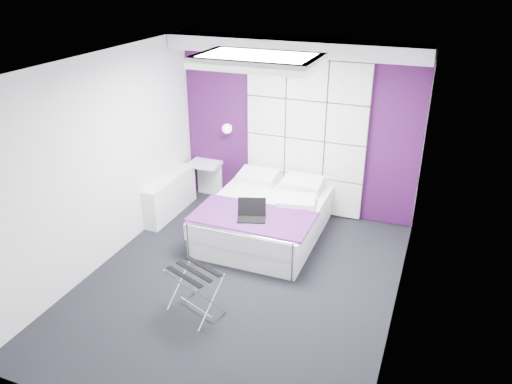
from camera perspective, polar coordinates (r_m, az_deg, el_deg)
floor at (r=6.12m, az=-1.92°, el=-10.34°), size 4.40×4.40×0.00m
ceiling at (r=5.09m, az=-2.35°, el=14.32°), size 4.40×4.40×0.00m
wall_back at (r=7.42m, az=4.70°, el=7.31°), size 3.60×0.00×3.60m
wall_left at (r=6.36m, az=-17.19°, el=3.22°), size 0.00×4.40×4.40m
wall_right at (r=5.10m, az=16.81°, el=-2.22°), size 0.00×4.40×4.40m
accent_wall at (r=7.41m, az=4.68°, el=7.29°), size 3.58×0.02×2.58m
soffit at (r=6.91m, az=4.42°, el=16.25°), size 3.58×0.50×0.20m
headboard at (r=7.36m, az=5.65°, el=6.07°), size 1.80×0.08×2.30m
skylight at (r=5.64m, az=0.18°, el=14.88°), size 1.36×0.86×0.12m
wall_lamp at (r=7.67m, az=-3.21°, el=7.32°), size 0.15×0.15×0.15m
radiator at (r=7.66m, az=-9.76°, el=-0.42°), size 0.22×1.20×0.60m
bed at (r=6.96m, az=1.02°, el=-2.94°), size 1.56×1.88×0.67m
nightstand at (r=8.01m, az=-5.83°, el=3.24°), size 0.48×0.38×0.05m
luggage_rack at (r=5.57m, az=-6.95°, el=-11.23°), size 0.54×0.40×0.53m
laptop at (r=6.40m, az=-0.35°, el=-2.48°), size 0.36×0.26×0.26m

